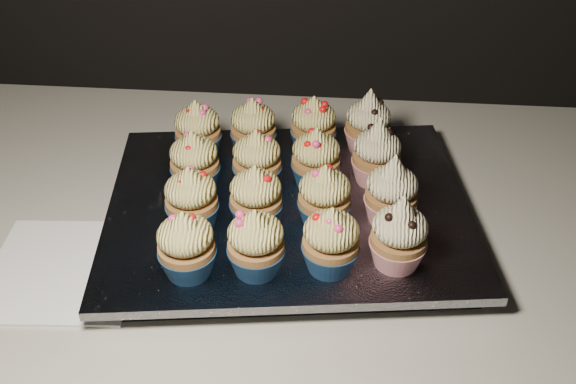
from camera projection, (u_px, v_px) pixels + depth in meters
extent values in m
cube|color=beige|center=(110.00, 208.00, 0.88)|extent=(2.44, 0.64, 0.04)
cube|color=white|center=(64.00, 269.00, 0.75)|extent=(0.18, 0.18, 0.00)
cube|color=black|center=(288.00, 216.00, 0.82)|extent=(0.45, 0.37, 0.02)
cube|color=silver|center=(288.00, 206.00, 0.81)|extent=(0.49, 0.40, 0.01)
cone|color=navy|center=(188.00, 261.00, 0.70)|extent=(0.06, 0.06, 0.03)
ellipsoid|color=#F7E37D|center=(185.00, 235.00, 0.67)|extent=(0.06, 0.06, 0.04)
cone|color=#F7E37D|center=(183.00, 218.00, 0.66)|extent=(0.03, 0.03, 0.02)
cone|color=navy|center=(257.00, 259.00, 0.70)|extent=(0.06, 0.06, 0.03)
ellipsoid|color=#F7E37D|center=(255.00, 233.00, 0.68)|extent=(0.06, 0.06, 0.04)
cone|color=#F7E37D|center=(255.00, 216.00, 0.66)|extent=(0.03, 0.03, 0.02)
cone|color=navy|center=(330.00, 257.00, 0.70)|extent=(0.06, 0.06, 0.03)
ellipsoid|color=#F7E37D|center=(331.00, 231.00, 0.68)|extent=(0.06, 0.06, 0.04)
cone|color=#F7E37D|center=(332.00, 214.00, 0.66)|extent=(0.03, 0.03, 0.02)
cone|color=#AE182A|center=(397.00, 252.00, 0.71)|extent=(0.06, 0.06, 0.03)
ellipsoid|color=#FFEFB3|center=(400.00, 226.00, 0.68)|extent=(0.06, 0.06, 0.04)
cone|color=#FFEFB3|center=(403.00, 206.00, 0.67)|extent=(0.03, 0.03, 0.03)
cone|color=navy|center=(193.00, 215.00, 0.76)|extent=(0.06, 0.06, 0.03)
ellipsoid|color=#F7E37D|center=(190.00, 189.00, 0.74)|extent=(0.06, 0.06, 0.04)
cone|color=#F7E37D|center=(188.00, 173.00, 0.72)|extent=(0.03, 0.03, 0.02)
cone|color=navy|center=(257.00, 213.00, 0.76)|extent=(0.06, 0.06, 0.03)
ellipsoid|color=#F7E37D|center=(256.00, 188.00, 0.74)|extent=(0.06, 0.06, 0.04)
cone|color=#F7E37D|center=(255.00, 172.00, 0.72)|extent=(0.03, 0.03, 0.02)
cone|color=navy|center=(324.00, 213.00, 0.76)|extent=(0.06, 0.06, 0.03)
ellipsoid|color=#F7E37D|center=(325.00, 187.00, 0.74)|extent=(0.06, 0.06, 0.04)
cone|color=#F7E37D|center=(325.00, 171.00, 0.73)|extent=(0.03, 0.03, 0.02)
cone|color=#AE182A|center=(389.00, 209.00, 0.77)|extent=(0.06, 0.06, 0.03)
ellipsoid|color=#FFEFB3|center=(392.00, 184.00, 0.74)|extent=(0.06, 0.06, 0.04)
cone|color=#FFEFB3|center=(395.00, 164.00, 0.73)|extent=(0.03, 0.03, 0.03)
cone|color=navy|center=(196.00, 177.00, 0.82)|extent=(0.06, 0.06, 0.03)
ellipsoid|color=#F7E37D|center=(194.00, 152.00, 0.80)|extent=(0.06, 0.06, 0.04)
cone|color=#F7E37D|center=(192.00, 137.00, 0.78)|extent=(0.03, 0.03, 0.02)
cone|color=navy|center=(257.00, 176.00, 0.82)|extent=(0.06, 0.06, 0.03)
ellipsoid|color=#F7E37D|center=(257.00, 151.00, 0.80)|extent=(0.06, 0.06, 0.04)
cone|color=#F7E37D|center=(256.00, 136.00, 0.79)|extent=(0.03, 0.03, 0.02)
cone|color=navy|center=(315.00, 174.00, 0.83)|extent=(0.06, 0.06, 0.03)
ellipsoid|color=#F7E37D|center=(316.00, 149.00, 0.80)|extent=(0.06, 0.06, 0.04)
cone|color=#F7E37D|center=(317.00, 134.00, 0.79)|extent=(0.03, 0.03, 0.02)
cone|color=#AE182A|center=(375.00, 171.00, 0.83)|extent=(0.06, 0.06, 0.03)
ellipsoid|color=#FFEFB3|center=(378.00, 146.00, 0.81)|extent=(0.06, 0.06, 0.04)
cone|color=#FFEFB3|center=(379.00, 127.00, 0.79)|extent=(0.03, 0.03, 0.03)
cone|color=navy|center=(199.00, 145.00, 0.88)|extent=(0.06, 0.06, 0.03)
ellipsoid|color=#F7E37D|center=(197.00, 121.00, 0.86)|extent=(0.06, 0.06, 0.04)
cone|color=#F7E37D|center=(195.00, 106.00, 0.84)|extent=(0.03, 0.03, 0.02)
cone|color=navy|center=(254.00, 142.00, 0.88)|extent=(0.06, 0.06, 0.03)
ellipsoid|color=#F7E37D|center=(253.00, 119.00, 0.86)|extent=(0.06, 0.06, 0.04)
cone|color=#F7E37D|center=(252.00, 104.00, 0.85)|extent=(0.03, 0.03, 0.02)
cone|color=navy|center=(313.00, 140.00, 0.89)|extent=(0.06, 0.06, 0.03)
ellipsoid|color=#F7E37D|center=(314.00, 117.00, 0.87)|extent=(0.06, 0.06, 0.04)
cone|color=#F7E37D|center=(314.00, 102.00, 0.85)|extent=(0.03, 0.03, 0.02)
cone|color=#AE182A|center=(367.00, 140.00, 0.89)|extent=(0.06, 0.06, 0.03)
ellipsoid|color=#FFEFB3|center=(369.00, 116.00, 0.87)|extent=(0.06, 0.06, 0.04)
cone|color=#FFEFB3|center=(370.00, 98.00, 0.85)|extent=(0.03, 0.03, 0.03)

